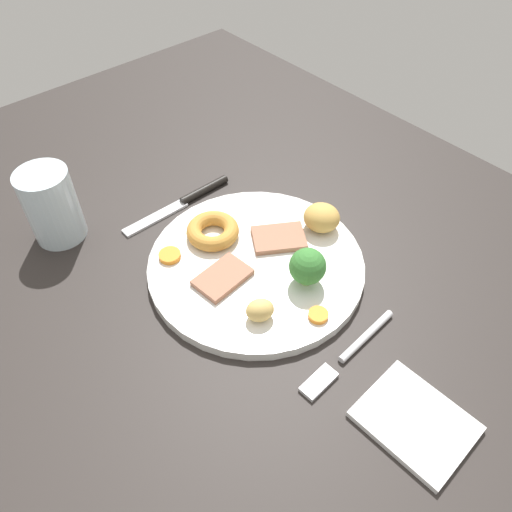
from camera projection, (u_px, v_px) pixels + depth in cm
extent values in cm
cube|color=#2B2623|center=(257.00, 258.00, 70.78)|extent=(120.00, 84.00, 3.60)
cylinder|color=white|center=(256.00, 265.00, 66.51)|extent=(28.51, 28.51, 1.40)
cube|color=#9E664C|center=(279.00, 238.00, 68.38)|extent=(8.04, 8.66, 0.80)
cube|color=#9E664C|center=(223.00, 277.00, 63.55)|extent=(5.27, 7.38, 0.80)
torus|color=#C68938|center=(213.00, 231.00, 68.44)|extent=(7.20, 7.20, 2.06)
ellipsoid|color=#D8B260|center=(260.00, 310.00, 58.79)|extent=(3.92, 4.25, 2.78)
ellipsoid|color=tan|center=(322.00, 218.00, 68.97)|extent=(6.68, 6.54, 3.81)
cylinder|color=orange|center=(170.00, 256.00, 66.22)|extent=(2.89, 2.89, 0.69)
cylinder|color=orange|center=(318.00, 315.00, 59.61)|extent=(2.42, 2.42, 0.66)
cylinder|color=#8CB766|center=(304.00, 280.00, 62.96)|extent=(1.54, 1.54, 1.24)
sphere|color=#387A33|center=(305.00, 268.00, 61.31)|extent=(4.64, 4.64, 4.64)
cylinder|color=silver|center=(365.00, 337.00, 58.99)|extent=(1.40, 9.53, 0.90)
cube|color=silver|center=(319.00, 382.00, 55.15)|extent=(2.23, 4.60, 0.60)
cylinder|color=black|center=(204.00, 190.00, 77.31)|extent=(1.23, 8.50, 1.20)
cube|color=silver|center=(156.00, 218.00, 73.55)|extent=(1.74, 10.51, 0.40)
cylinder|color=silver|center=(52.00, 206.00, 67.64)|extent=(7.03, 7.03, 10.63)
cube|color=white|center=(415.00, 421.00, 51.95)|extent=(11.36, 9.44, 0.80)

